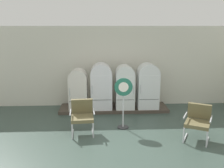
# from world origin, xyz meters

# --- Properties ---
(ground) EXTENTS (12.00, 10.00, 0.05)m
(ground) POSITION_xyz_m (0.00, 0.00, -0.03)
(ground) COLOR #374841
(back_wall) EXTENTS (11.76, 0.12, 2.87)m
(back_wall) POSITION_xyz_m (0.00, 3.66, 1.45)
(back_wall) COLOR silver
(back_wall) RESTS_ON ground
(display_plinth) EXTENTS (3.73, 0.95, 0.11)m
(display_plinth) POSITION_xyz_m (0.00, 3.02, 0.06)
(display_plinth) COLOR #453B32
(display_plinth) RESTS_ON ground
(refrigerator_0) EXTENTS (0.61, 0.62, 1.37)m
(refrigerator_0) POSITION_xyz_m (-1.21, 2.89, 0.84)
(refrigerator_0) COLOR silver
(refrigerator_0) RESTS_ON display_plinth
(refrigerator_1) EXTENTS (0.71, 0.69, 1.55)m
(refrigerator_1) POSITION_xyz_m (-0.43, 2.92, 0.93)
(refrigerator_1) COLOR white
(refrigerator_1) RESTS_ON display_plinth
(refrigerator_2) EXTENTS (0.63, 0.65, 1.49)m
(refrigerator_2) POSITION_xyz_m (0.37, 2.90, 0.90)
(refrigerator_2) COLOR white
(refrigerator_2) RESTS_ON display_plinth
(refrigerator_3) EXTENTS (0.71, 0.62, 1.55)m
(refrigerator_3) POSITION_xyz_m (1.16, 2.89, 0.93)
(refrigerator_3) COLOR white
(refrigerator_3) RESTS_ON display_plinth
(armchair_left) EXTENTS (0.69, 0.69, 0.93)m
(armchair_left) POSITION_xyz_m (-0.96, 1.15, 0.52)
(armchair_left) COLOR silver
(armchair_left) RESTS_ON ground
(armchair_right) EXTENTS (0.83, 0.85, 0.93)m
(armchair_right) POSITION_xyz_m (2.03, 0.60, 0.52)
(armchair_right) COLOR silver
(armchair_right) RESTS_ON ground
(sign_stand) EXTENTS (0.51, 0.32, 1.47)m
(sign_stand) POSITION_xyz_m (0.18, 1.42, 0.76)
(sign_stand) COLOR #2D2D30
(sign_stand) RESTS_ON ground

